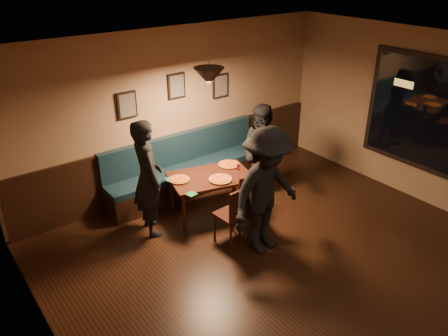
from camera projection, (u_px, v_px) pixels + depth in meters
name	position (u px, v px, depth m)	size (l,w,h in m)	color
floor	(328.00, 290.00, 5.59)	(7.00, 7.00, 0.00)	black
ceiling	(357.00, 69.00, 4.35)	(7.00, 7.00, 0.00)	silver
wall_back	(177.00, 112.00, 7.48)	(6.00, 6.00, 0.00)	#8C704F
wall_left	(81.00, 311.00, 3.35)	(7.00, 7.00, 0.00)	#8C704F
wainscot	(180.00, 160.00, 7.85)	(5.88, 0.06, 1.00)	black
booth_bench	(188.00, 166.00, 7.66)	(3.00, 0.60, 1.00)	#0F232D
window_frame	(441.00, 118.00, 6.88)	(0.06, 2.56, 1.86)	black
window_glass	(439.00, 119.00, 6.87)	(2.40, 2.40, 0.00)	black
picture_left	(127.00, 105.00, 6.83)	(0.32, 0.04, 0.42)	black
picture_center	(176.00, 86.00, 7.25)	(0.32, 0.04, 0.42)	black
picture_right	(220.00, 86.00, 7.81)	(0.32, 0.04, 0.42)	black
pendant_lamp	(209.00, 77.00, 6.23)	(0.44, 0.44, 0.25)	black
dining_table	(211.00, 195.00, 7.08)	(1.26, 0.81, 0.67)	black
chair_near_left	(232.00, 213.00, 6.34)	(0.41, 0.41, 0.93)	#32160E
chair_near_right	(247.00, 199.00, 6.67)	(0.42, 0.42, 0.96)	black
diner_left	(148.00, 178.00, 6.38)	(0.65, 0.43, 1.79)	black
diner_right	(263.00, 152.00, 7.42)	(0.79, 0.61, 1.62)	black
diner_front	(267.00, 192.00, 5.97)	(1.19, 0.69, 1.85)	black
pizza_a	(179.00, 179.00, 6.78)	(0.32, 0.32, 0.04)	orange
pizza_b	(220.00, 179.00, 6.79)	(0.36, 0.36, 0.04)	gold
pizza_c	(229.00, 164.00, 7.26)	(0.34, 0.34, 0.04)	orange
soda_glass	(254.00, 169.00, 6.97)	(0.07, 0.07, 0.16)	black
tabasco_bottle	(238.00, 166.00, 7.09)	(0.03, 0.03, 0.13)	maroon
napkin_a	(171.00, 179.00, 6.83)	(0.15, 0.15, 0.01)	#1B6736
napkin_b	(191.00, 194.00, 6.41)	(0.14, 0.14, 0.01)	#1F753B
cutlery_set	(227.00, 185.00, 6.67)	(0.02, 0.18, 0.00)	silver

